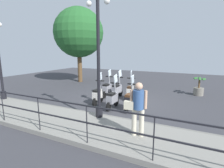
# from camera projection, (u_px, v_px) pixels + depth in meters

# --- Properties ---
(ground_plane) EXTENTS (28.00, 28.00, 0.00)m
(ground_plane) POSITION_uv_depth(u_px,v_px,m) (119.00, 103.00, 8.87)
(ground_plane) COLOR #38383D
(promenade_walkway) EXTENTS (2.20, 20.00, 0.15)m
(promenade_walkway) POSITION_uv_depth(u_px,v_px,m) (83.00, 125.00, 6.06)
(promenade_walkway) COLOR gray
(promenade_walkway) RESTS_ON ground_plane
(fence_railing) EXTENTS (0.04, 16.03, 1.07)m
(fence_railing) POSITION_uv_depth(u_px,v_px,m) (61.00, 111.00, 4.98)
(fence_railing) COLOR black
(fence_railing) RESTS_ON promenade_walkway
(lamp_post_near) EXTENTS (0.26, 0.90, 4.56)m
(lamp_post_near) POSITION_uv_depth(u_px,v_px,m) (98.00, 63.00, 6.24)
(lamp_post_near) COLOR black
(lamp_post_near) RESTS_ON promenade_walkway
(lamp_post_far) EXTENTS (0.26, 0.90, 4.18)m
(lamp_post_far) POSITION_uv_depth(u_px,v_px,m) (0.00, 63.00, 8.72)
(lamp_post_far) COLOR black
(lamp_post_far) RESTS_ON promenade_walkway
(pedestrian_with_bag) EXTENTS (0.36, 0.64, 1.59)m
(pedestrian_with_bag) POSITION_uv_depth(u_px,v_px,m) (138.00, 105.00, 4.99)
(pedestrian_with_bag) COLOR beige
(pedestrian_with_bag) RESTS_ON promenade_walkway
(tree_large) EXTENTS (4.00, 4.00, 6.04)m
(tree_large) POSITION_uv_depth(u_px,v_px,m) (79.00, 33.00, 14.14)
(tree_large) COLOR brown
(tree_large) RESTS_ON ground_plane
(potted_palm) EXTENTS (1.06, 0.66, 1.05)m
(potted_palm) POSITION_uv_depth(u_px,v_px,m) (199.00, 88.00, 10.31)
(potted_palm) COLOR slate
(potted_palm) RESTS_ON ground_plane
(scooter_near_0) EXTENTS (1.23, 0.44, 1.54)m
(scooter_near_0) POSITION_uv_depth(u_px,v_px,m) (130.00, 99.00, 7.72)
(scooter_near_0) COLOR black
(scooter_near_0) RESTS_ON ground_plane
(scooter_near_1) EXTENTS (1.23, 0.44, 1.54)m
(scooter_near_1) POSITION_uv_depth(u_px,v_px,m) (113.00, 98.00, 7.93)
(scooter_near_1) COLOR black
(scooter_near_1) RESTS_ON ground_plane
(scooter_near_2) EXTENTS (1.23, 0.44, 1.54)m
(scooter_near_2) POSITION_uv_depth(u_px,v_px,m) (98.00, 95.00, 8.59)
(scooter_near_2) COLOR black
(scooter_near_2) RESTS_ON ground_plane
(scooter_far_0) EXTENTS (1.22, 0.49, 1.54)m
(scooter_far_0) POSITION_uv_depth(u_px,v_px,m) (130.00, 91.00, 9.39)
(scooter_far_0) COLOR black
(scooter_far_0) RESTS_ON ground_plane
(scooter_far_1) EXTENTS (1.23, 0.44, 1.54)m
(scooter_far_1) POSITION_uv_depth(u_px,v_px,m) (117.00, 89.00, 9.74)
(scooter_far_1) COLOR black
(scooter_far_1) RESTS_ON ground_plane
(scooter_far_2) EXTENTS (1.23, 0.44, 1.54)m
(scooter_far_2) POSITION_uv_depth(u_px,v_px,m) (107.00, 88.00, 10.00)
(scooter_far_2) COLOR black
(scooter_far_2) RESTS_ON ground_plane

